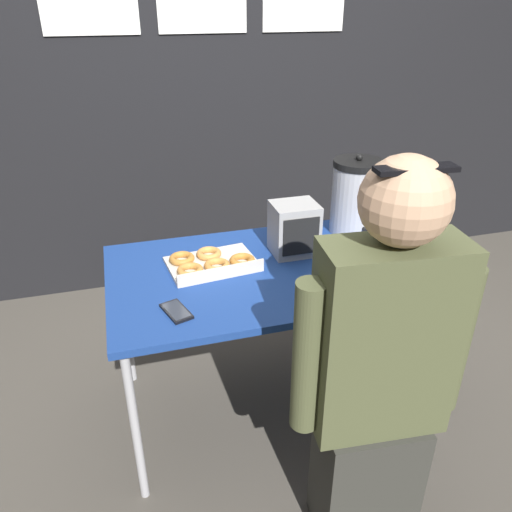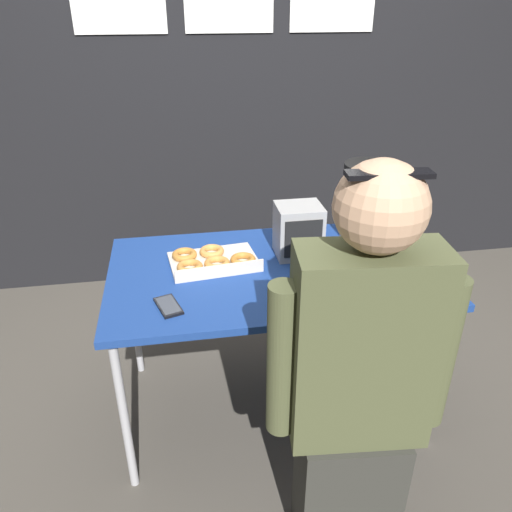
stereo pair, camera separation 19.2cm
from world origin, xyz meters
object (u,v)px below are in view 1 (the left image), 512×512
donut_box (211,263)px  space_heater (294,229)px  person_seated (379,380)px  coffee_urn (356,196)px  cell_phone (176,311)px

donut_box → space_heater: bearing=-0.8°
donut_box → space_heater: size_ratio=1.72×
donut_box → person_seated: bearing=-70.3°
coffee_urn → cell_phone: 0.99m
donut_box → coffee_urn: 0.73m
donut_box → cell_phone: donut_box is taller
coffee_urn → cell_phone: bearing=-152.8°
space_heater → coffee_urn: bearing=21.3°
cell_phone → person_seated: size_ratio=0.11×
cell_phone → space_heater: bearing=13.1°
space_heater → person_seated: 0.77m
person_seated → donut_box: bearing=-58.7°
donut_box → space_heater: (0.36, 0.04, 0.09)m
coffee_urn → cell_phone: size_ratio=2.43×
coffee_urn → person_seated: size_ratio=0.27×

